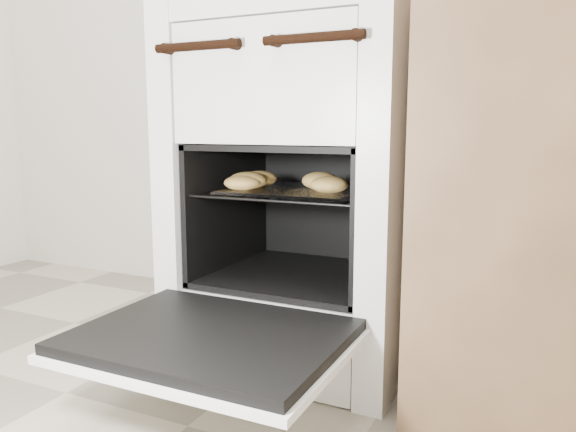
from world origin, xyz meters
name	(u,v)px	position (x,y,z in m)	size (l,w,h in m)	color
stove	(311,190)	(0.06, 1.18, 0.43)	(0.58, 0.64, 0.88)	silver
oven_door	(211,340)	(0.06, 0.69, 0.19)	(0.52, 0.40, 0.04)	black
oven_rack	(301,192)	(0.06, 1.12, 0.43)	(0.42, 0.40, 0.01)	black
foil_sheet	(298,190)	(0.06, 1.10, 0.44)	(0.33, 0.29, 0.01)	white
baked_rolls	(279,181)	(0.02, 1.06, 0.46)	(0.34, 0.22, 0.04)	tan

